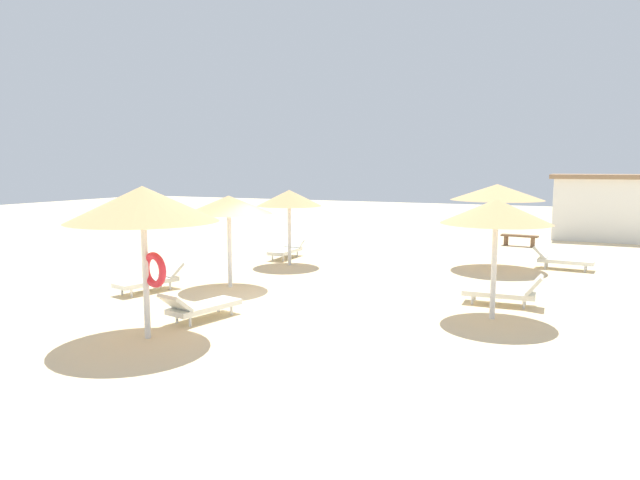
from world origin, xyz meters
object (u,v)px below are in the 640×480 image
Objects in this scene: lounger_2 at (151,280)px; bench_0 at (519,238)px; lounger_0 at (200,306)px; lounger_1 at (505,292)px; lounger_4 at (561,260)px; parasol_2 at (229,205)px; parasol_4 at (497,192)px; lounger_3 at (287,250)px; parasol_0 at (143,205)px; parasol_3 at (289,198)px; beach_cabana at (602,206)px; parasol_1 at (496,212)px.

bench_0 is (8.20, 13.54, 0.03)m from lounger_2.
lounger_2 is (-3.00, 1.83, -0.00)m from lounger_0.
lounger_4 is at bearing 79.62° from lounger_1.
parasol_4 is (6.33, 6.27, 0.22)m from parasol_2.
lounger_1 is at bearing 8.29° from parasol_2.
parasol_2 is 13.96m from bench_0.
lounger_3 is (0.66, 6.58, -0.01)m from lounger_2.
bench_0 is at bearing 72.45° from parasol_0.
bench_0 is at bearing 50.95° from parasol_3.
lounger_4 is (7.16, 11.69, -2.32)m from parasol_0.
lounger_1 is 0.97× the size of lounger_4.
parasol_0 is at bearing -115.00° from parasol_4.
lounger_2 reaches higher than bench_0.
parasol_4 is 1.61× the size of lounger_1.
parasol_2 is 1.38× the size of lounger_1.
lounger_1 is 9.26m from lounger_2.
lounger_2 is 6.62m from lounger_3.
lounger_4 is (7.02, 10.18, 0.00)m from lounger_0.
beach_cabana is at bearing 46.43° from lounger_3.
parasol_1 is at bearing -29.97° from parasol_3.
parasol_2 reaches higher than lounger_1.
lounger_2 is at bearing -105.72° from parasol_3.
beach_cabana is at bearing 68.06° from parasol_0.
parasol_4 is at bearing 97.45° from parasol_1.
lounger_1 is 15.68m from beach_cabana.
parasol_0 is at bearing -121.50° from lounger_4.
lounger_3 is at bearing -137.30° from bench_0.
parasol_3 is 5.82m from lounger_2.
lounger_3 is 1.26× the size of bench_0.
parasol_1 reaches higher than parasol_3.
beach_cabana reaches higher than parasol_2.
parasol_3 is 0.86× the size of parasol_4.
parasol_3 is 8.22m from lounger_1.
parasol_4 is at bearing 62.26° from lounger_0.
parasol_0 is at bearing -107.55° from bench_0.
lounger_4 is (9.36, 1.77, 0.01)m from lounger_3.
lounger_0 is at bearing -124.60° from lounger_4.
parasol_3 is 2.53m from lounger_3.
parasol_3 is at bearing -58.12° from lounger_3.
parasol_0 is 1.51× the size of lounger_2.
parasol_3 is 7.52m from lounger_0.
parasol_1 is at bearing 35.99° from parasol_0.
lounger_0 is 1.00× the size of lounger_2.
parasol_4 is 10.93m from lounger_0.
parasol_2 reaches higher than bench_0.
lounger_0 is (-5.85, -2.84, -2.07)m from parasol_1.
lounger_0 is 1.06× the size of lounger_1.
lounger_3 is at bearing 121.88° from parasol_3.
parasol_0 is at bearing -49.34° from lounger_2.
lounger_4 is 0.42× the size of beach_cabana.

